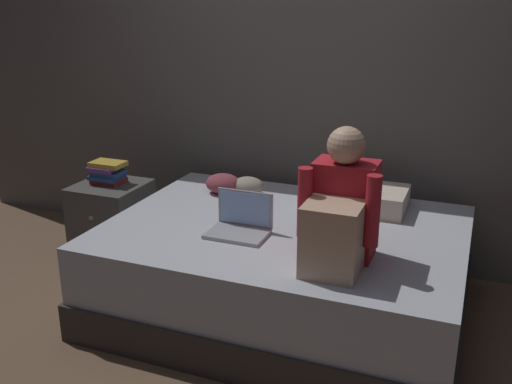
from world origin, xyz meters
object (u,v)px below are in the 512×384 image
person_sitting (340,213)px  book_stack (107,173)px  pillow (359,197)px  clothes_pile (233,184)px  bed (284,269)px  laptop (241,223)px  nightstand (113,224)px

person_sitting → book_stack: (-1.71, 0.54, -0.14)m
pillow → clothes_pile: 0.82m
book_stack → clothes_pile: (0.82, 0.21, -0.05)m
bed → laptop: (-0.19, -0.19, 0.33)m
nightstand → laptop: 1.21m
nightstand → clothes_pile: bearing=15.8°
nightstand → clothes_pile: (0.80, 0.23, 0.31)m
person_sitting → clothes_pile: (-0.89, 0.76, -0.19)m
nightstand → laptop: laptop is taller
bed → laptop: bearing=-135.1°
nightstand → pillow: (1.62, 0.27, 0.32)m
person_sitting → clothes_pile: bearing=139.6°
person_sitting → pillow: size_ratio=1.17×
laptop → pillow: bearing=51.3°
nightstand → clothes_pile: size_ratio=1.50×
bed → clothes_pile: 0.73m
nightstand → person_sitting: 1.84m
person_sitting → bed: bearing=138.4°
book_stack → laptop: bearing=-18.8°
bed → book_stack: book_stack is taller
bed → person_sitting: bearing=-41.6°
pillow → book_stack: (-1.64, -0.25, 0.04)m
person_sitting → laptop: bearing=164.8°
person_sitting → book_stack: bearing=162.4°
pillow → clothes_pile: size_ratio=1.47×
bed → person_sitting: person_sitting is taller
laptop → person_sitting: bearing=-15.2°
nightstand → person_sitting: (1.69, -0.53, 0.50)m
laptop → clothes_pile: size_ratio=0.84×
person_sitting → laptop: person_sitting is taller
person_sitting → clothes_pile: size_ratio=1.72×
person_sitting → pillow: 0.82m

